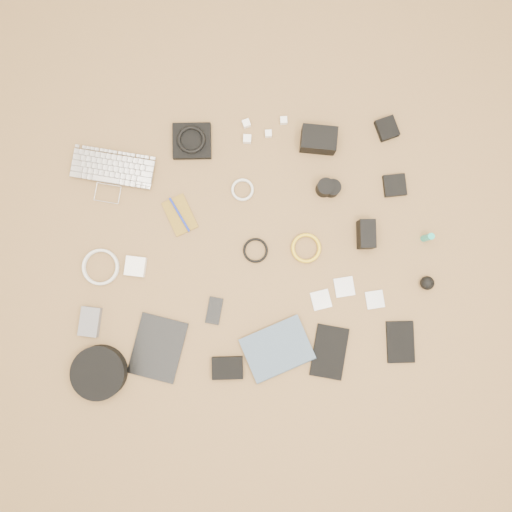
{
  "coord_description": "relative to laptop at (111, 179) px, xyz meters",
  "views": [
    {
      "loc": [
        0.02,
        -0.13,
        1.98
      ],
      "look_at": [
        0.04,
        0.0,
        0.02
      ],
      "focal_mm": 35.0,
      "sensor_mm": 36.0,
      "label": 1
    }
  ],
  "objects": [
    {
      "name": "lens_pouch",
      "position": [
        1.12,
        0.08,
        0.0
      ],
      "size": [
        0.09,
        0.1,
        0.03
      ],
      "primitive_type": "cube",
      "rotation": [
        0.0,
        0.0,
        0.23
      ],
      "color": "black",
      "rests_on": "ground"
    },
    {
      "name": "battery_charger",
      "position": [
        -0.13,
        -0.55,
        0.0
      ],
      "size": [
        0.1,
        0.13,
        0.03
      ],
      "primitive_type": "cube",
      "rotation": [
        0.0,
        0.0,
        -0.23
      ],
      "color": "slate",
      "rests_on": "ground"
    },
    {
      "name": "power_brick",
      "position": [
        0.07,
        -0.36,
        0.0
      ],
      "size": [
        0.09,
        0.09,
        0.03
      ],
      "primitive_type": "cube",
      "rotation": [
        0.0,
        0.0,
        -0.23
      ],
      "color": "white",
      "rests_on": "ground"
    },
    {
      "name": "flash",
      "position": [
        0.98,
        -0.33,
        0.03
      ],
      "size": [
        0.07,
        0.12,
        0.08
      ],
      "primitive_type": "cube",
      "rotation": [
        0.0,
        0.0,
        -0.1
      ],
      "color": "black",
      "rests_on": "ground"
    },
    {
      "name": "headphone_pouch",
      "position": [
        0.34,
        0.12,
        0.0
      ],
      "size": [
        0.17,
        0.16,
        0.03
      ],
      "primitive_type": "cube",
      "rotation": [
        0.0,
        0.0,
        -0.09
      ],
      "color": "black",
      "rests_on": "ground"
    },
    {
      "name": "notebook_black_a",
      "position": [
        0.79,
        -0.78,
        -0.01
      ],
      "size": [
        0.18,
        0.23,
        0.01
      ],
      "primitive_type": "cube",
      "rotation": [
        0.0,
        0.0,
        -0.28
      ],
      "color": "black",
      "rests_on": "ground"
    },
    {
      "name": "phone",
      "position": [
        0.35,
        -0.57,
        -0.01
      ],
      "size": [
        0.08,
        0.12,
        0.01
      ],
      "primitive_type": "cube",
      "rotation": [
        0.0,
        0.0,
        -0.29
      ],
      "color": "black",
      "rests_on": "ground"
    },
    {
      "name": "headphones",
      "position": [
        0.34,
        0.12,
        0.02
      ],
      "size": [
        0.14,
        0.14,
        0.01
      ],
      "primitive_type": "torus",
      "rotation": [
        0.0,
        0.0,
        -0.29
      ],
      "color": "black",
      "rests_on": "headphone_pouch"
    },
    {
      "name": "lens_b",
      "position": [
        0.87,
        -0.14,
        0.02
      ],
      "size": [
        0.09,
        0.09,
        0.06
      ],
      "primitive_type": "cylinder",
      "rotation": [
        0.0,
        0.0,
        -0.41
      ],
      "color": "black",
      "rests_on": "ground"
    },
    {
      "name": "headphone_case",
      "position": [
        -0.11,
        -0.75,
        0.02
      ],
      "size": [
        0.25,
        0.25,
        0.06
      ],
      "primitive_type": "cylinder",
      "rotation": [
        0.0,
        0.0,
        -0.25
      ],
      "color": "black",
      "rests_on": "ground"
    },
    {
      "name": "charger_d",
      "position": [
        0.65,
        0.12,
        -0.0
      ],
      "size": [
        0.03,
        0.03,
        0.02
      ],
      "primitive_type": "cube",
      "rotation": [
        0.0,
        0.0,
        -0.06
      ],
      "color": "white",
      "rests_on": "ground"
    },
    {
      "name": "cable_white_a",
      "position": [
        0.52,
        -0.1,
        -0.01
      ],
      "size": [
        0.11,
        0.11,
        0.01
      ],
      "primitive_type": "torus",
      "rotation": [
        0.0,
        0.0,
        0.23
      ],
      "color": "silver",
      "rests_on": "ground"
    },
    {
      "name": "dslr_camera",
      "position": [
        0.84,
        0.06,
        0.03
      ],
      "size": [
        0.16,
        0.12,
        0.08
      ],
      "primitive_type": "cube",
      "rotation": [
        0.0,
        0.0,
        -0.21
      ],
      "color": "black",
      "rests_on": "ground"
    },
    {
      "name": "room_shell",
      "position": [
        0.51,
        -0.37,
        1.24
      ],
      "size": [
        4.04,
        4.04,
        2.58
      ],
      "color": "#8D6041",
      "rests_on": "ground"
    },
    {
      "name": "paperback",
      "position": [
        0.61,
        -0.83,
        -0.0
      ],
      "size": [
        0.29,
        0.25,
        0.02
      ],
      "primitive_type": "imported",
      "rotation": [
        0.0,
        0.0,
        1.87
      ],
      "color": "#3C4F65",
      "rests_on": "ground"
    },
    {
      "name": "notebook_black_b",
      "position": [
        1.07,
        -0.77,
        -0.01
      ],
      "size": [
        0.12,
        0.17,
        0.01
      ],
      "primitive_type": "cube",
      "rotation": [
        0.0,
        0.0,
        -0.08
      ],
      "color": "black",
      "rests_on": "ground"
    },
    {
      "name": "charger_a",
      "position": [
        0.56,
        0.17,
        0.0
      ],
      "size": [
        0.03,
        0.03,
        0.03
      ],
      "primitive_type": "cube",
      "rotation": [
        0.0,
        0.0,
        0.23
      ],
      "color": "white",
      "rests_on": "ground"
    },
    {
      "name": "lens_cleaner",
      "position": [
        1.22,
        -0.37,
        0.03
      ],
      "size": [
        0.03,
        0.03,
        0.09
      ],
      "primitive_type": "cylinder",
      "rotation": [
        0.0,
        0.0,
        0.28
      ],
      "color": "#19A694",
      "rests_on": "ground"
    },
    {
      "name": "filter_case_mid",
      "position": [
        0.88,
        -0.53,
        -0.01
      ],
      "size": [
        0.08,
        0.08,
        0.01
      ],
      "primitive_type": "cube",
      "rotation": [
        0.0,
        0.0,
        0.05
      ],
      "color": "silver",
      "rests_on": "ground"
    },
    {
      "name": "tablet",
      "position": [
        0.12,
        -0.69,
        -0.01
      ],
      "size": [
        0.26,
        0.29,
        0.01
      ],
      "primitive_type": "cube",
      "rotation": [
        0.0,
        0.0,
        -0.36
      ],
      "color": "black",
      "rests_on": "ground"
    },
    {
      "name": "charger_b",
      "position": [
        0.56,
        0.1,
        0.0
      ],
      "size": [
        0.04,
        0.04,
        0.03
      ],
      "primitive_type": "cube",
      "rotation": [
        0.0,
        0.0,
        -0.16
      ],
      "color": "white",
      "rests_on": "ground"
    },
    {
      "name": "pen_blue",
      "position": [
        0.26,
        -0.17,
        -0.0
      ],
      "size": [
        0.07,
        0.14,
        0.01
      ],
      "primitive_type": "cylinder",
      "rotation": [
        1.57,
        0.0,
        0.43
      ],
      "color": "#122199",
      "rests_on": "notebook_olive"
    },
    {
      "name": "cable_black",
      "position": [
        0.54,
        -0.35,
        -0.01
      ],
      "size": [
        0.13,
        0.13,
        0.01
      ],
      "primitive_type": "torus",
      "rotation": [
        0.0,
        0.0,
        -0.42
      ],
      "color": "black",
      "rests_on": "ground"
    },
    {
      "name": "cable_yellow",
      "position": [
        0.74,
        -0.36,
        -0.01
      ],
      "size": [
        0.14,
        0.14,
        0.01
      ],
      "primitive_type": "torus",
      "rotation": [
        0.0,
        0.0,
        -0.18
      ],
      "color": "gold",
      "rests_on": "ground"
    },
    {
      "name": "lens_a",
      "position": [
        0.84,
        -0.13,
        0.02
      ],
      "size": [
        0.09,
        0.09,
        0.07
      ],
      "primitive_type": "cylinder",
      "rotation": [
        0.0,
        0.0,
        -0.35
      ],
      "color": "black",
      "rests_on": "ground"
    },
    {
      "name": "air_blower",
      "position": [
        1.2,
        -0.55,
        0.01
      ],
      "size": [
        0.07,
        0.07,
        0.05
      ],
      "primitive_type": "sphere",
      "rotation": [
        0.0,
        0.0,
        0.25
      ],
      "color": "black",
      "rests_on": "ground"
    },
    {
      "name": "drive_case",
      "position": [
        0.38,
        -0.79,
        0.0
      ],
      "size": [
        0.13,
        0.1,
        0.03
      ],
      "primitive_type": "cube",
      "rotation": [
        0.0,
        0.0,
        -0.08
      ],
      "color": "black",
      "rests_on": "ground"
    },
    {
      "name": "filter_case_left",
      "position": [
        0.78,
        -0.57,
        -0.01
      ],
      "size": [
        0.08,
        0.08,
        0.01
      ],
      "primitive_type": "cube",
      "rotation": [
        0.0,
        0.0,
        0.13
      ],
      "color": "silver",
      "rests_on": "ground"
    },
    {
      "name": "laptop",
      "position": [
        0.0,
        0.0,
        0.0
      ],
      "size": [
        0.38,
        0.31,
        0.03
      ],
      "primitive_type": "imported",
      "rotation": [
        0.0,
        0.0,
        -0.27
      ],
      "color": "#B4B4B8",
      "rests_on": "ground"
    },
    {
      "name": "notebook_olive",
      "position": [
        0.26,
        -0.17,
        -0.01
      ],
      "size": [
        0.14,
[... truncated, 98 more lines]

